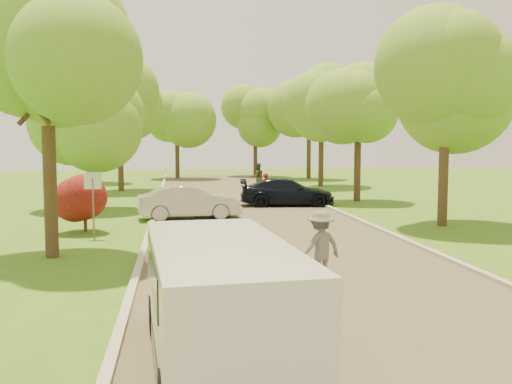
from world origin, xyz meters
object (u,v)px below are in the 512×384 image
silver_sedan (189,202)px  dark_sedan (287,192)px  person_olive (258,177)px  skateboarder (320,247)px  longboard (320,284)px  street_sign (93,191)px  minivan (220,300)px  person_striped (265,188)px

silver_sedan → dark_sedan: (4.88, 4.06, -0.01)m
silver_sedan → person_olive: person_olive is taller
silver_sedan → skateboarder: bearing=-173.8°
dark_sedan → longboard: size_ratio=5.52×
street_sign → minivan: (3.30, -11.17, -0.63)m
silver_sedan → dark_sedan: silver_sedan is taller
dark_sedan → skateboarder: bearing=177.5°
minivan → skateboarder: minivan is taller
dark_sedan → longboard: (-2.32, -15.59, -0.58)m
silver_sedan → dark_sedan: size_ratio=0.89×
street_sign → longboard: size_ratio=2.59×
street_sign → longboard: 9.36m
skateboarder → person_olive: person_olive is taller
dark_sedan → longboard: 15.77m
street_sign → person_striped: bearing=52.7°
street_sign → dark_sedan: 11.69m
street_sign → person_striped: size_ratio=1.37×
street_sign → longboard: (5.78, -7.21, -1.48)m
street_sign → silver_sedan: 5.46m
silver_sedan → person_striped: person_striped is taller
person_striped → person_olive: size_ratio=0.88×
minivan → street_sign: bearing=101.9°
dark_sedan → person_striped: size_ratio=2.93×
minivan → person_striped: size_ratio=3.09×
dark_sedan → person_striped: person_striped is taller
silver_sedan → longboard: size_ratio=4.93×
skateboarder → street_sign: bearing=-74.7°
minivan → longboard: (2.48, 3.96, -0.85)m
silver_sedan → longboard: (2.56, -11.53, -0.59)m
minivan → dark_sedan: 20.14m
skateboarder → minivan: bearing=34.6°
minivan → silver_sedan: minivan is taller
longboard → person_olive: 23.84m
longboard → person_olive: person_olive is taller
minivan → longboard: minivan is taller
minivan → person_olive: (4.50, 27.70, -0.03)m
person_striped → person_olive: 7.14m
longboard → person_olive: bearing=-118.2°
dark_sedan → person_striped: bearing=47.4°
dark_sedan → skateboarder: skateboarder is taller
minivan → silver_sedan: (-0.08, 15.49, -0.25)m
minivan → person_striped: bearing=74.8°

